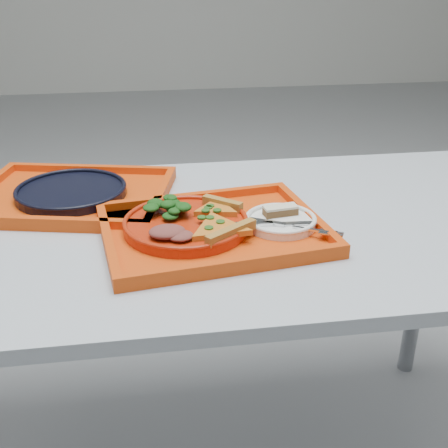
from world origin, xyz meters
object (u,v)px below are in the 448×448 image
Objects in this scene: dessert_bar at (280,210)px; navy_plate at (71,192)px; dinner_plate at (186,226)px; tray_main at (213,232)px; tray_far at (72,198)px.

navy_plate is at bearing 147.02° from dessert_bar.
dinner_plate is at bearing -41.64° from navy_plate.
tray_main and tray_far have the same top height.
dinner_plate reaches higher than navy_plate.
dinner_plate is at bearing 175.81° from dessert_bar.
navy_plate is at bearing 134.64° from tray_main.
dinner_plate is 3.41× the size of dessert_bar.
navy_plate is (-0.31, 0.24, 0.01)m from tray_main.
tray_main is at bearing -37.36° from navy_plate.
dinner_plate is 0.34m from navy_plate.
tray_far is 0.01m from navy_plate.
dinner_plate is 1.00× the size of navy_plate.
tray_far is 0.51m from dessert_bar.
dessert_bar is (0.21, 0.01, 0.02)m from dinner_plate.
tray_far is at bearing 90.00° from navy_plate.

